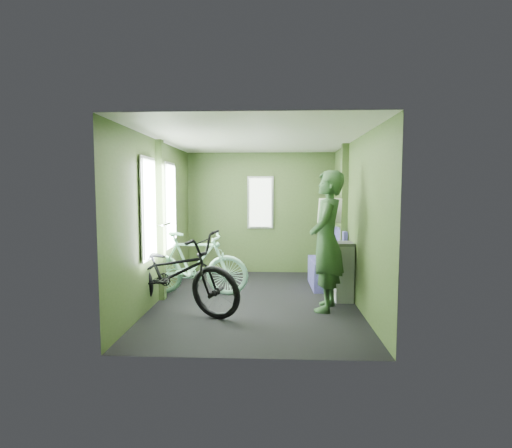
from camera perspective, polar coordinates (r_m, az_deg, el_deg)
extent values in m
plane|color=black|center=(5.87, -0.04, -10.84)|extent=(4.00, 4.00, 0.00)
cube|color=silver|center=(5.70, -0.05, 12.03)|extent=(2.80, 4.00, 0.02)
cube|color=#3C5126|center=(7.66, 0.64, 1.59)|extent=(2.80, 0.02, 2.30)
cube|color=#3C5126|center=(3.68, -1.48, -2.03)|extent=(2.80, 0.02, 2.30)
cube|color=#3C5126|center=(5.90, -13.75, 0.45)|extent=(0.02, 4.00, 2.30)
cube|color=#3C5126|center=(5.78, 13.96, 0.35)|extent=(0.02, 4.00, 2.30)
cube|color=#3C5126|center=(5.89, -13.38, 0.45)|extent=(0.08, 0.12, 2.30)
cube|color=silver|center=(5.35, -14.99, 2.13)|extent=(0.02, 0.56, 1.34)
cube|color=silver|center=(6.41, -12.02, 2.62)|extent=(0.02, 0.56, 1.34)
cube|color=white|center=(5.35, -15.01, 7.80)|extent=(0.00, 0.12, 0.12)
cube|color=white|center=(6.41, -12.02, 7.36)|extent=(0.00, 0.12, 0.12)
cylinder|color=silver|center=(5.88, -12.71, -0.03)|extent=(0.03, 0.40, 0.03)
cube|color=#3C5126|center=(6.36, 12.46, 0.79)|extent=(0.10, 0.10, 2.30)
cube|color=white|center=(6.65, 12.38, 7.01)|extent=(0.02, 0.40, 0.50)
cube|color=silver|center=(7.61, 0.63, 3.08)|extent=(0.50, 0.02, 1.00)
imported|color=black|center=(5.44, -11.90, -12.24)|extent=(2.18, 1.57, 1.14)
imported|color=#96E4BF|center=(6.18, -8.80, -10.09)|extent=(1.65, 0.66, 1.04)
imported|color=#294927|center=(5.33, 10.06, -2.39)|extent=(0.60, 0.76, 1.85)
cube|color=silver|center=(5.60, 10.49, 1.89)|extent=(0.35, 0.23, 0.34)
cube|color=gray|center=(5.91, 12.37, -6.64)|extent=(0.25, 0.35, 0.85)
cube|color=navy|center=(6.71, 9.97, -6.92)|extent=(0.52, 0.91, 0.45)
cube|color=navy|center=(6.66, 11.92, -2.88)|extent=(0.08, 0.91, 0.50)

